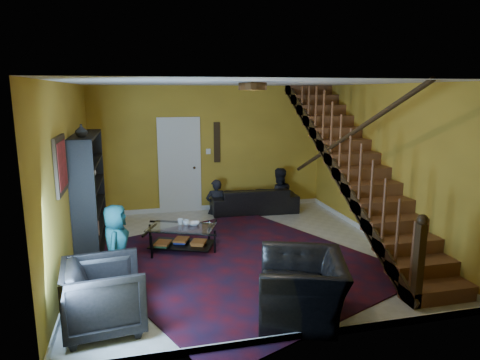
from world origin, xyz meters
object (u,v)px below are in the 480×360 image
(bookshelf, at_px, (90,196))
(sofa, at_px, (254,200))
(armchair_right, at_px, (302,287))
(armchair_left, at_px, (104,295))
(coffee_table, at_px, (182,237))

(bookshelf, height_order, sofa, bookshelf)
(armchair_right, bearing_deg, bookshelf, -118.85)
(bookshelf, xyz_separation_m, sofa, (3.31, 1.70, -0.68))
(sofa, height_order, armchair_left, armchair_left)
(sofa, distance_m, armchair_left, 5.19)
(coffee_table, bearing_deg, armchair_left, -116.27)
(bookshelf, bearing_deg, armchair_left, -82.14)
(bookshelf, height_order, coffee_table, bookshelf)
(bookshelf, xyz_separation_m, coffee_table, (1.47, -0.32, -0.73))
(armchair_left, distance_m, armchair_right, 2.30)
(sofa, height_order, armchair_right, armchair_right)
(coffee_table, bearing_deg, armchair_right, -65.28)
(bookshelf, distance_m, armchair_right, 3.93)
(sofa, relative_size, coffee_table, 1.53)
(bookshelf, relative_size, coffee_table, 1.59)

